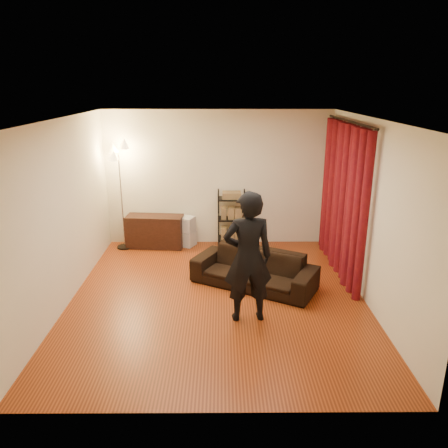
{
  "coord_description": "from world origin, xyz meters",
  "views": [
    {
      "loc": [
        0.06,
        -6.1,
        3.16
      ],
      "look_at": [
        0.1,
        0.3,
        1.1
      ],
      "focal_mm": 35.0,
      "sensor_mm": 36.0,
      "label": 1
    }
  ],
  "objects_px": {
    "media_cabinet": "(155,231)",
    "person": "(248,257)",
    "floor_lamp": "(121,197)",
    "sofa": "(254,269)",
    "wire_shelf": "(231,219)",
    "storage_boxes": "(185,231)"
  },
  "relations": [
    {
      "from": "floor_lamp",
      "to": "wire_shelf",
      "type": "bearing_deg",
      "value": 2.65
    },
    {
      "from": "media_cabinet",
      "to": "sofa",
      "type": "bearing_deg",
      "value": -38.91
    },
    {
      "from": "media_cabinet",
      "to": "wire_shelf",
      "type": "bearing_deg",
      "value": 7.1
    },
    {
      "from": "floor_lamp",
      "to": "media_cabinet",
      "type": "bearing_deg",
      "value": 4.63
    },
    {
      "from": "person",
      "to": "media_cabinet",
      "type": "relative_size",
      "value": 1.65
    },
    {
      "from": "media_cabinet",
      "to": "wire_shelf",
      "type": "distance_m",
      "value": 1.56
    },
    {
      "from": "wire_shelf",
      "to": "person",
      "type": "bearing_deg",
      "value": -75.41
    },
    {
      "from": "sofa",
      "to": "storage_boxes",
      "type": "xyz_separation_m",
      "value": [
        -1.26,
        1.88,
        0.02
      ]
    },
    {
      "from": "person",
      "to": "storage_boxes",
      "type": "bearing_deg",
      "value": -76.27
    },
    {
      "from": "wire_shelf",
      "to": "media_cabinet",
      "type": "bearing_deg",
      "value": -166.6
    },
    {
      "from": "person",
      "to": "floor_lamp",
      "type": "distance_m",
      "value": 3.64
    },
    {
      "from": "sofa",
      "to": "storage_boxes",
      "type": "height_order",
      "value": "storage_boxes"
    },
    {
      "from": "sofa",
      "to": "floor_lamp",
      "type": "height_order",
      "value": "floor_lamp"
    },
    {
      "from": "media_cabinet",
      "to": "person",
      "type": "bearing_deg",
      "value": -54.05
    },
    {
      "from": "sofa",
      "to": "wire_shelf",
      "type": "bearing_deg",
      "value": 128.29
    },
    {
      "from": "storage_boxes",
      "to": "wire_shelf",
      "type": "bearing_deg",
      "value": -1.01
    },
    {
      "from": "sofa",
      "to": "floor_lamp",
      "type": "bearing_deg",
      "value": 173.05
    },
    {
      "from": "person",
      "to": "sofa",
      "type": "bearing_deg",
      "value": -105.97
    },
    {
      "from": "sofa",
      "to": "person",
      "type": "xyz_separation_m",
      "value": [
        -0.17,
        -1.05,
        0.63
      ]
    },
    {
      "from": "floor_lamp",
      "to": "storage_boxes",
      "type": "bearing_deg",
      "value": 5.46
    },
    {
      "from": "person",
      "to": "wire_shelf",
      "type": "height_order",
      "value": "person"
    },
    {
      "from": "storage_boxes",
      "to": "person",
      "type": "bearing_deg",
      "value": -69.48
    }
  ]
}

